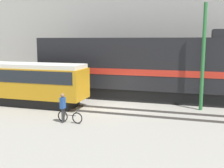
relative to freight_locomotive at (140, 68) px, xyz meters
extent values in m
plane|color=#9E998C|center=(-0.98, -3.60, -2.71)|extent=(120.00, 120.00, 0.00)
cube|color=#47423D|center=(-0.98, -5.38, -2.64)|extent=(60.00, 0.07, 0.14)
cube|color=#47423D|center=(-0.98, -3.95, -2.64)|extent=(60.00, 0.07, 0.14)
cube|color=#47423D|center=(-0.98, -0.72, -2.64)|extent=(60.00, 0.07, 0.14)
cube|color=#47423D|center=(-0.98, 0.72, -2.64)|extent=(60.00, 0.07, 0.14)
cube|color=#B7B2A8|center=(-0.98, 7.43, 4.89)|extent=(37.29, 6.00, 15.19)
cube|color=black|center=(-0.13, 0.00, -2.21)|extent=(16.00, 2.55, 1.00)
cube|color=black|center=(-0.13, 0.00, 0.38)|extent=(17.39, 3.00, 4.17)
cube|color=red|center=(-0.13, 0.00, -0.25)|extent=(17.04, 3.04, 0.50)
cube|color=black|center=(-9.44, -4.67, -2.36)|extent=(11.06, 2.00, 0.70)
cube|color=orange|center=(-9.44, -4.67, -0.89)|extent=(12.57, 2.50, 2.23)
cube|color=#1E2328|center=(-9.44, -4.67, -0.32)|extent=(12.07, 2.54, 0.90)
cube|color=silver|center=(-9.44, -4.67, 0.38)|extent=(12.32, 2.38, 0.30)
torus|color=black|center=(-2.14, -8.05, -2.36)|extent=(0.70, 0.13, 0.70)
torus|color=black|center=(-3.15, -7.96, -2.36)|extent=(0.70, 0.13, 0.70)
cylinder|color=black|center=(-2.64, -8.01, -2.23)|extent=(0.86, 0.12, 0.04)
cylinder|color=black|center=(-3.00, -7.97, -2.20)|extent=(0.03, 0.03, 0.31)
cylinder|color=#262626|center=(-2.14, -8.05, -1.96)|extent=(0.06, 0.44, 0.02)
cylinder|color=#333333|center=(-3.04, -8.04, -2.26)|extent=(0.11, 0.11, 0.89)
cylinder|color=#333333|center=(-3.05, -8.20, -2.26)|extent=(0.11, 0.11, 0.89)
cube|color=#264C8C|center=(-3.04, -8.12, -1.48)|extent=(0.25, 0.38, 0.68)
sphere|color=#8C664C|center=(-3.04, -8.12, -1.01)|extent=(0.24, 0.24, 0.24)
cylinder|color=#2D7238|center=(4.97, -2.33, 1.06)|extent=(0.25, 0.25, 7.52)
camera|label=1|loc=(4.70, -23.02, 2.28)|focal=45.00mm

